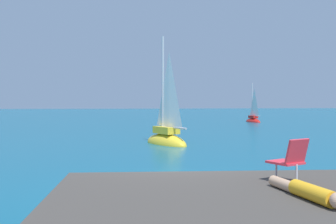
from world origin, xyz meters
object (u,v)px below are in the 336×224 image
(sailboat_far, at_px, (253,120))
(beach_chair, at_px, (290,158))
(person_sunbather, at_px, (307,191))
(sailboat_near, at_px, (166,138))

(sailboat_far, bearing_deg, beach_chair, 147.66)
(person_sunbather, bearing_deg, beach_chair, -20.70)
(sailboat_far, bearing_deg, person_sunbather, 147.87)
(sailboat_near, bearing_deg, person_sunbather, 153.60)
(sailboat_near, distance_m, beach_chair, 14.17)
(person_sunbather, xyz_separation_m, beach_chair, (0.20, 1.16, 0.33))
(person_sunbather, distance_m, beach_chair, 1.22)
(person_sunbather, bearing_deg, sailboat_near, -8.09)
(sailboat_far, height_order, beach_chair, sailboat_far)
(sailboat_near, height_order, beach_chair, sailboat_near)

